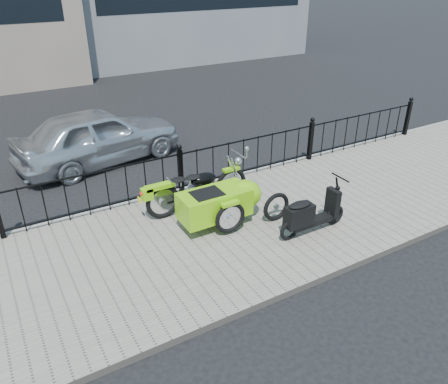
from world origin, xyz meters
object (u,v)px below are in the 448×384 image
sedan_car (98,136)px  scooter (309,215)px  motorcycle_sidecar (219,198)px  spare_tire (276,207)px

sedan_car → scooter: bearing=-167.3°
sedan_car → motorcycle_sidecar: bearing=-175.5°
motorcycle_sidecar → scooter: size_ratio=1.57×
scooter → spare_tire: size_ratio=2.53×
scooter → motorcycle_sidecar: bearing=134.3°
spare_tire → motorcycle_sidecar: bearing=149.9°
spare_tire → sedan_car: sedan_car is taller
scooter → spare_tire: bearing=110.0°
motorcycle_sidecar → spare_tire: 1.09m
motorcycle_sidecar → sedan_car: size_ratio=0.56×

